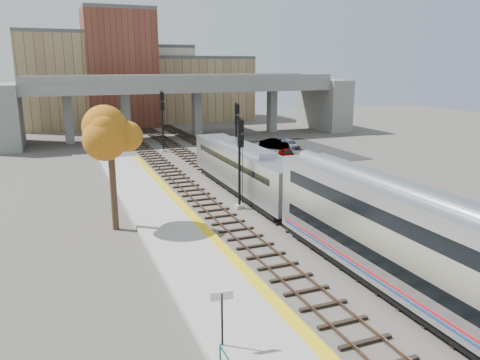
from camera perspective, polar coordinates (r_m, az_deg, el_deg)
name	(u,v)px	position (r m, az deg, el deg)	size (l,w,h in m)	color
ground	(294,235)	(31.34, 6.54, -6.71)	(160.00, 160.00, 0.00)	#47423D
platform	(187,248)	(28.73, -6.42, -8.29)	(4.50, 60.00, 0.35)	#9E9E99
yellow_strip	(217,241)	(29.18, -2.81, -7.48)	(0.70, 60.00, 0.01)	yellow
tracks	(237,188)	(42.51, -0.34, -0.97)	(10.70, 95.00, 0.25)	black
overpass	(184,99)	(73.42, -6.88, 9.76)	(54.00, 12.00, 9.50)	slate
buildings_far	(135,81)	(93.61, -12.67, 11.66)	(43.00, 21.00, 20.60)	tan
parking_lot	(286,151)	(61.63, 5.68, 3.58)	(14.00, 18.00, 0.04)	black
locomotive	(245,168)	(40.51, 0.61, 1.49)	(3.02, 19.05, 4.10)	#A8AAB2
coach	(447,261)	(22.16, 23.89, -9.03)	(3.03, 25.00, 5.00)	#A8AAB2
signal_mast_near	(240,165)	(35.83, -0.03, 1.90)	(0.60, 0.64, 7.10)	#9E9E99
signal_mast_mid	(236,139)	(47.48, -0.44, 5.03)	(0.60, 0.64, 7.30)	#9E9E99
signal_mast_far	(163,121)	(60.75, -9.41, 7.08)	(0.60, 0.64, 7.75)	#9E9E99
station_sign	(222,307)	(18.50, -2.21, -15.23)	(0.90, 0.14, 2.27)	black
tree	(110,140)	(31.84, -15.56, 4.71)	(3.60, 3.60, 8.33)	#382619
car_a	(287,154)	(55.57, 5.78, 3.14)	(1.52, 3.78, 1.29)	#99999E
car_b	(274,144)	(62.86, 4.19, 4.43)	(1.37, 3.94, 1.30)	#99999E
car_c	(290,144)	(63.48, 6.17, 4.38)	(1.51, 3.72, 1.08)	#99999E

